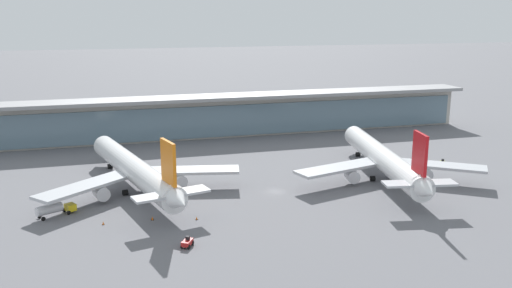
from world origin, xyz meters
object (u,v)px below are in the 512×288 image
service_truck_under_wing_olive (443,163)px  safety_cone_bravo (103,223)px  safety_cone_delta (152,219)px  service_truck_near_nose_red (187,243)px  safety_cone_charlie (197,218)px  service_truck_mid_apron_yellow (54,209)px  airliner_centre_stand (384,159)px  airliner_left_stand (135,170)px  safety_cone_alpha (152,218)px

service_truck_under_wing_olive → safety_cone_bravo: size_ratio=4.76×
safety_cone_delta → service_truck_under_wing_olive: bearing=13.3°
service_truck_near_nose_red → safety_cone_charlie: service_truck_near_nose_red is taller
service_truck_mid_apron_yellow → service_truck_near_nose_red: bearing=-43.5°
airliner_centre_stand → safety_cone_bravo: (-73.35, -13.31, -5.31)m
safety_cone_bravo → airliner_centre_stand: bearing=10.3°
airliner_centre_stand → service_truck_near_nose_red: airliner_centre_stand is taller
safety_cone_bravo → safety_cone_charlie: bearing=-7.6°
airliner_left_stand → safety_cone_bravo: bearing=-111.7°
airliner_left_stand → safety_cone_alpha: bearing=-84.5°
service_truck_under_wing_olive → safety_cone_charlie: size_ratio=4.76×
airliner_left_stand → service_truck_near_nose_red: bearing=-79.2°
service_truck_mid_apron_yellow → safety_cone_bravo: size_ratio=12.41×
airliner_centre_stand → safety_cone_charlie: bearing=-163.5°
airliner_centre_stand → service_truck_near_nose_red: size_ratio=20.07×
safety_cone_alpha → safety_cone_delta: (-0.04, -0.49, 0.00)m
service_truck_mid_apron_yellow → airliner_left_stand: bearing=34.6°
airliner_left_stand → airliner_centre_stand: 65.47m
service_truck_mid_apron_yellow → safety_cone_bravo: 13.17m
safety_cone_charlie → safety_cone_delta: same height
service_truck_near_nose_red → safety_cone_bravo: (-15.40, 16.26, -0.56)m
service_truck_near_nose_red → safety_cone_charlie: 14.28m
airliner_centre_stand → service_truck_near_nose_red: 65.23m
airliner_left_stand → safety_cone_bravo: (-8.33, -20.93, -5.31)m
service_truck_mid_apron_yellow → service_truck_under_wing_olive: bearing=6.4°
safety_cone_alpha → service_truck_under_wing_olive: bearing=13.0°
service_truck_mid_apron_yellow → safety_cone_alpha: service_truck_mid_apron_yellow is taller
airliner_left_stand → service_truck_near_nose_red: airliner_left_stand is taller
safety_cone_bravo → safety_cone_delta: bearing=-1.4°
airliner_left_stand → safety_cone_bravo: airliner_left_stand is taller
airliner_centre_stand → safety_cone_bravo: 74.74m
service_truck_near_nose_red → service_truck_under_wing_olive: bearing=24.1°
airliner_left_stand → safety_cone_bravo: 23.14m
safety_cone_bravo → service_truck_near_nose_red: bearing=-46.5°
safety_cone_alpha → safety_cone_charlie: bearing=-17.1°
airliner_left_stand → safety_cone_charlie: size_ratio=94.75×
airliner_left_stand → airliner_centre_stand: bearing=-6.7°
airliner_centre_stand → safety_cone_charlie: (-53.75, -15.93, -5.31)m
airliner_left_stand → service_truck_mid_apron_yellow: airliner_left_stand is taller
safety_cone_alpha → safety_cone_delta: size_ratio=1.00×
safety_cone_delta → airliner_left_stand: bearing=95.3°
service_truck_under_wing_olive → service_truck_mid_apron_yellow: (-107.02, -12.04, 0.83)m
airliner_left_stand → service_truck_under_wing_olive: (88.42, -0.78, -4.75)m
safety_cone_charlie → safety_cone_alpha: bearing=162.9°
airliner_left_stand → safety_cone_delta: (1.97, -21.19, -5.31)m
service_truck_mid_apron_yellow → airliner_centre_stand: bearing=3.6°
airliner_left_stand → safety_cone_alpha: airliner_left_stand is taller
airliner_left_stand → airliner_centre_stand: size_ratio=0.99×
service_truck_under_wing_olive → service_truck_mid_apron_yellow: service_truck_mid_apron_yellow is taller
airliner_left_stand → safety_cone_delta: bearing=-84.7°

